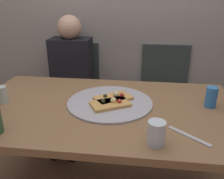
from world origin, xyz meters
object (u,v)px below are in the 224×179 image
(pizza_slice_last, at_px, (113,98))
(dining_table, at_px, (104,117))
(tumbler_near, at_px, (2,94))
(table_knife, at_px, (189,136))
(pizza_slice_extra, at_px, (111,104))
(pizza_tray, at_px, (110,102))
(chair_right, at_px, (164,88))
(chair_left, at_px, (75,84))
(guest_in_sweater, at_px, (70,77))
(soda_can, at_px, (211,97))
(tumbler_far, at_px, (156,133))

(pizza_slice_last, bearing_deg, dining_table, -124.22)
(tumbler_near, relative_size, table_knife, 0.46)
(table_knife, bearing_deg, pizza_slice_extra, 7.90)
(pizza_tray, relative_size, chair_right, 0.57)
(chair_left, xyz_separation_m, guest_in_sweater, (0.00, -0.15, 0.13))
(soda_can, bearing_deg, tumbler_far, -128.12)
(table_knife, bearing_deg, chair_left, -11.71)
(tumbler_near, height_order, chair_left, chair_left)
(pizza_slice_extra, bearing_deg, guest_in_sweater, 123.23)
(dining_table, xyz_separation_m, guest_in_sweater, (-0.42, 0.70, -0.01))
(pizza_slice_extra, relative_size, soda_can, 2.09)
(table_knife, bearing_deg, pizza_tray, 3.72)
(tumbler_near, bearing_deg, guest_in_sweater, 75.18)
(tumbler_far, bearing_deg, pizza_tray, 123.34)
(pizza_tray, bearing_deg, pizza_slice_extra, -78.11)
(dining_table, distance_m, chair_right, 0.97)
(dining_table, relative_size, tumbler_near, 15.50)
(pizza_tray, height_order, guest_in_sweater, guest_in_sweater)
(soda_can, xyz_separation_m, table_knife, (-0.17, -0.34, -0.06))
(pizza_tray, xyz_separation_m, chair_left, (-0.46, 0.81, -0.21))
(tumbler_near, distance_m, tumbler_far, 0.96)
(table_knife, bearing_deg, tumbler_near, 27.56)
(pizza_slice_last, bearing_deg, guest_in_sweater, 127.01)
(chair_left, bearing_deg, tumbler_far, 120.66)
(tumbler_far, xyz_separation_m, chair_right, (0.14, 1.20, -0.26))
(pizza_tray, distance_m, guest_in_sweater, 0.81)
(chair_left, bearing_deg, table_knife, 127.82)
(guest_in_sweater, bearing_deg, dining_table, 121.10)
(tumbler_near, xyz_separation_m, chair_left, (0.19, 0.88, -0.26))
(tumbler_far, bearing_deg, chair_right, 83.15)
(tumbler_near, xyz_separation_m, tumbler_far, (0.91, -0.32, 0.01))
(soda_can, bearing_deg, table_knife, -116.87)
(pizza_tray, distance_m, tumbler_far, 0.47)
(soda_can, xyz_separation_m, chair_right, (-0.19, 0.78, -0.27))
(soda_can, height_order, guest_in_sweater, guest_in_sweater)
(chair_left, bearing_deg, chair_right, -180.00)
(pizza_slice_last, relative_size, tumbler_near, 2.50)
(table_knife, distance_m, chair_left, 1.44)
(dining_table, distance_m, guest_in_sweater, 0.82)
(pizza_slice_last, relative_size, chair_right, 0.28)
(pizza_slice_extra, xyz_separation_m, guest_in_sweater, (-0.47, 0.71, -0.10))
(table_knife, relative_size, guest_in_sweater, 0.19)
(chair_right, bearing_deg, pizza_slice_last, 63.83)
(chair_right, relative_size, guest_in_sweater, 0.77)
(pizza_tray, bearing_deg, guest_in_sweater, 124.60)
(pizza_slice_last, height_order, chair_right, chair_right)
(chair_right, xyz_separation_m, guest_in_sweater, (-0.86, -0.15, 0.13))
(tumbler_near, distance_m, table_knife, 1.09)
(pizza_slice_last, xyz_separation_m, table_knife, (0.40, -0.34, -0.02))
(pizza_slice_last, relative_size, chair_left, 0.28)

